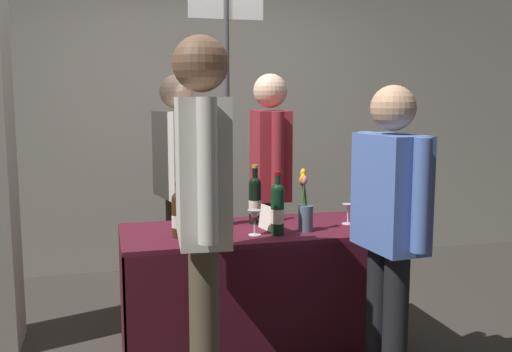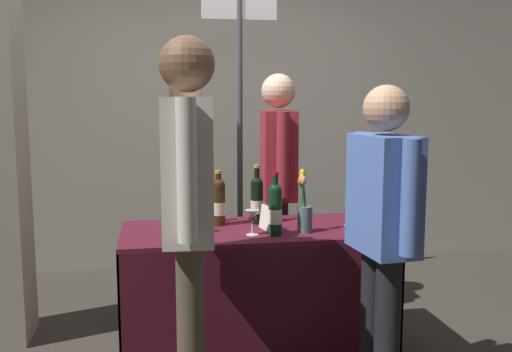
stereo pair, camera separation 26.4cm
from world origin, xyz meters
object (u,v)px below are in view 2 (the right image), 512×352
object	(u,v)px
taster_foreground_right	(383,222)
tasting_table	(256,269)
featured_wine_bottle	(219,201)
flower_vase	(304,211)
wine_glass_mid	(351,211)
wine_glass_near_vendor	(252,216)
booth_signpost	(240,110)
display_bottle_0	(275,208)
vendor_presenter	(278,172)

from	to	relation	value
taster_foreground_right	tasting_table	bearing A→B (deg)	31.43
featured_wine_bottle	flower_vase	distance (m)	0.51
featured_wine_bottle	wine_glass_mid	xyz separation A→B (m)	(0.75, -0.15, -0.06)
wine_glass_near_vendor	booth_signpost	world-z (taller)	booth_signpost
wine_glass_mid	featured_wine_bottle	bearing A→B (deg)	168.75
taster_foreground_right	booth_signpost	world-z (taller)	booth_signpost
display_bottle_0	booth_signpost	xyz separation A→B (m)	(0.01, 1.35, 0.50)
display_bottle_0	vendor_presenter	xyz separation A→B (m)	(0.18, 0.78, 0.09)
wine_glass_near_vendor	featured_wine_bottle	bearing A→B (deg)	118.47
vendor_presenter	booth_signpost	world-z (taller)	booth_signpost
wine_glass_near_vendor	taster_foreground_right	distance (m)	0.73
tasting_table	flower_vase	xyz separation A→B (m)	(0.25, -0.13, 0.35)
taster_foreground_right	featured_wine_bottle	bearing A→B (deg)	36.12
display_bottle_0	flower_vase	distance (m)	0.18
wine_glass_near_vendor	vendor_presenter	size ratio (longest dim) A/B	0.08
display_bottle_0	booth_signpost	distance (m)	1.44
wine_glass_mid	vendor_presenter	size ratio (longest dim) A/B	0.07
tasting_table	wine_glass_near_vendor	world-z (taller)	wine_glass_near_vendor
flower_vase	vendor_presenter	world-z (taller)	vendor_presenter
featured_wine_bottle	wine_glass_mid	distance (m)	0.77
vendor_presenter	taster_foreground_right	size ratio (longest dim) A/B	1.06
featured_wine_bottle	wine_glass_mid	world-z (taller)	featured_wine_bottle
wine_glass_near_vendor	vendor_presenter	distance (m)	0.83
vendor_presenter	booth_signpost	distance (m)	0.72
wine_glass_mid	taster_foreground_right	bearing A→B (deg)	-95.93
tasting_table	wine_glass_mid	bearing A→B (deg)	-2.49
tasting_table	vendor_presenter	world-z (taller)	vendor_presenter
vendor_presenter	booth_signpost	size ratio (longest dim) A/B	0.73
featured_wine_bottle	taster_foreground_right	xyz separation A→B (m)	(0.68, -0.78, 0.02)
display_bottle_0	booth_signpost	bearing A→B (deg)	89.55
wine_glass_near_vendor	flower_vase	xyz separation A→B (m)	(0.29, 0.02, 0.01)
booth_signpost	tasting_table	bearing A→B (deg)	-94.09
flower_vase	display_bottle_0	bearing A→B (deg)	-167.14
featured_wine_bottle	booth_signpost	distance (m)	1.20
flower_vase	booth_signpost	xyz separation A→B (m)	(-0.16, 1.31, 0.53)
tasting_table	vendor_presenter	bearing A→B (deg)	66.97
wine_glass_near_vendor	flower_vase	bearing A→B (deg)	3.48
wine_glass_mid	taster_foreground_right	world-z (taller)	taster_foreground_right
featured_wine_bottle	vendor_presenter	size ratio (longest dim) A/B	0.20
tasting_table	display_bottle_0	world-z (taller)	display_bottle_0
tasting_table	booth_signpost	distance (m)	1.47
featured_wine_bottle	booth_signpost	bearing A→B (deg)	74.99
flower_vase	vendor_presenter	bearing A→B (deg)	89.06
featured_wine_bottle	wine_glass_near_vendor	size ratio (longest dim) A/B	2.33
wine_glass_near_vendor	flower_vase	world-z (taller)	flower_vase
wine_glass_mid	booth_signpost	size ratio (longest dim) A/B	0.05
flower_vase	booth_signpost	distance (m)	1.42
wine_glass_near_vendor	flower_vase	size ratio (longest dim) A/B	0.39
taster_foreground_right	wine_glass_near_vendor	bearing A→B (deg)	41.59
wine_glass_near_vendor	vendor_presenter	xyz separation A→B (m)	(0.31, 0.76, 0.14)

